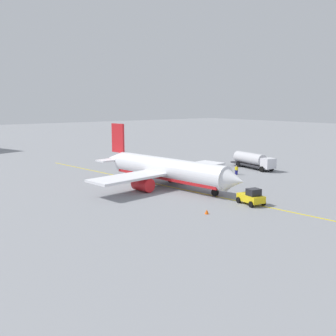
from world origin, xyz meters
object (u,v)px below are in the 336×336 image
(pushback_tug, at_px, (251,197))
(refueling_worker, at_px, (236,170))
(fuel_tanker, at_px, (253,160))
(airplane, at_px, (166,170))
(safety_cone_nose, at_px, (207,212))

(pushback_tug, bearing_deg, refueling_worker, 138.10)
(fuel_tanker, xyz_separation_m, pushback_tug, (19.01, -22.37, -0.72))
(fuel_tanker, distance_m, pushback_tug, 29.37)
(airplane, xyz_separation_m, safety_cone_nose, (15.94, -5.79, -2.33))
(airplane, relative_size, safety_cone_nose, 52.51)
(pushback_tug, xyz_separation_m, refueling_worker, (-16.30, 14.63, -0.19))
(airplane, relative_size, fuel_tanker, 2.66)
(airplane, distance_m, safety_cone_nose, 17.12)
(airplane, height_order, fuel_tanker, airplane)
(pushback_tug, distance_m, refueling_worker, 21.90)
(airplane, bearing_deg, pushback_tug, 7.04)
(fuel_tanker, relative_size, safety_cone_nose, 19.73)
(airplane, bearing_deg, refueling_worker, 90.43)
(fuel_tanker, relative_size, refueling_worker, 6.60)
(pushback_tug, relative_size, refueling_worker, 2.27)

